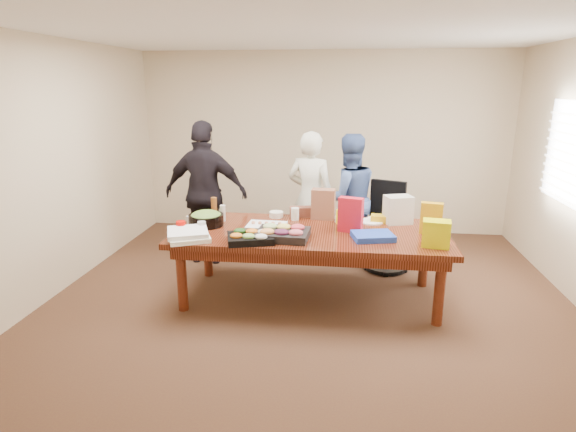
# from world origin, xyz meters

# --- Properties ---
(floor) EXTENTS (5.50, 5.00, 0.02)m
(floor) POSITION_xyz_m (0.00, 0.00, -0.01)
(floor) COLOR #47301E
(floor) RESTS_ON ground
(ceiling) EXTENTS (5.50, 5.00, 0.02)m
(ceiling) POSITION_xyz_m (0.00, 0.00, 2.71)
(ceiling) COLOR white
(ceiling) RESTS_ON wall_back
(wall_back) EXTENTS (5.50, 0.04, 2.70)m
(wall_back) POSITION_xyz_m (0.00, 2.50, 1.35)
(wall_back) COLOR beige
(wall_back) RESTS_ON floor
(wall_front) EXTENTS (5.50, 0.04, 2.70)m
(wall_front) POSITION_xyz_m (0.00, -2.50, 1.35)
(wall_front) COLOR beige
(wall_front) RESTS_ON floor
(wall_left) EXTENTS (0.04, 5.00, 2.70)m
(wall_left) POSITION_xyz_m (-2.75, 0.00, 1.35)
(wall_left) COLOR beige
(wall_left) RESTS_ON floor
(window_panel) EXTENTS (0.03, 1.40, 1.10)m
(window_panel) POSITION_xyz_m (2.72, 0.60, 1.50)
(window_panel) COLOR white
(window_panel) RESTS_ON wall_right
(window_blinds) EXTENTS (0.04, 1.36, 1.00)m
(window_blinds) POSITION_xyz_m (2.68, 0.60, 1.50)
(window_blinds) COLOR beige
(window_blinds) RESTS_ON wall_right
(conference_table) EXTENTS (2.80, 1.20, 0.75)m
(conference_table) POSITION_xyz_m (0.00, 0.00, 0.38)
(conference_table) COLOR #4C1C0F
(conference_table) RESTS_ON floor
(office_chair) EXTENTS (0.68, 0.68, 1.03)m
(office_chair) POSITION_xyz_m (0.87, 0.90, 0.52)
(office_chair) COLOR black
(office_chair) RESTS_ON floor
(person_center) EXTENTS (0.70, 0.55, 1.67)m
(person_center) POSITION_xyz_m (-0.08, 1.14, 0.83)
(person_center) COLOR white
(person_center) RESTS_ON floor
(person_right) EXTENTS (0.95, 0.84, 1.64)m
(person_right) POSITION_xyz_m (0.38, 1.18, 0.82)
(person_right) COLOR #47619D
(person_right) RESTS_ON floor
(person_left) EXTENTS (1.08, 0.50, 1.80)m
(person_left) POSITION_xyz_m (-1.38, 0.92, 0.90)
(person_left) COLOR black
(person_left) RESTS_ON floor
(veggie_tray) EXTENTS (0.51, 0.44, 0.07)m
(veggie_tray) POSITION_xyz_m (-0.55, -0.42, 0.78)
(veggie_tray) COLOR black
(veggie_tray) RESTS_ON conference_table
(fruit_tray) EXTENTS (0.53, 0.43, 0.08)m
(fruit_tray) POSITION_xyz_m (-0.25, -0.28, 0.79)
(fruit_tray) COLOR black
(fruit_tray) RESTS_ON conference_table
(sheet_cake) EXTENTS (0.41, 0.31, 0.07)m
(sheet_cake) POSITION_xyz_m (-0.45, -0.06, 0.78)
(sheet_cake) COLOR white
(sheet_cake) RESTS_ON conference_table
(salad_bowl) EXTENTS (0.46, 0.46, 0.12)m
(salad_bowl) POSITION_xyz_m (-1.13, 0.06, 0.81)
(salad_bowl) COLOR black
(salad_bowl) RESTS_ON conference_table
(chip_bag_blue) EXTENTS (0.44, 0.37, 0.06)m
(chip_bag_blue) POSITION_xyz_m (0.63, -0.20, 0.78)
(chip_bag_blue) COLOR blue
(chip_bag_blue) RESTS_ON conference_table
(chip_bag_red) EXTENTS (0.26, 0.17, 0.36)m
(chip_bag_red) POSITION_xyz_m (0.41, 0.02, 0.93)
(chip_bag_red) COLOR red
(chip_bag_red) RESTS_ON conference_table
(chip_bag_yellow) EXTENTS (0.23, 0.12, 0.32)m
(chip_bag_yellow) POSITION_xyz_m (1.21, 0.05, 0.91)
(chip_bag_yellow) COLOR gold
(chip_bag_yellow) RESTS_ON conference_table
(chip_bag_orange) EXTENTS (0.17, 0.11, 0.25)m
(chip_bag_orange) POSITION_xyz_m (0.40, 0.13, 0.87)
(chip_bag_orange) COLOR #C6692D
(chip_bag_orange) RESTS_ON conference_table
(mayo_jar) EXTENTS (0.09, 0.09, 0.14)m
(mayo_jar) POSITION_xyz_m (-0.20, 0.38, 0.82)
(mayo_jar) COLOR white
(mayo_jar) RESTS_ON conference_table
(mustard_bottle) EXTENTS (0.06, 0.06, 0.16)m
(mustard_bottle) POSITION_xyz_m (0.28, 0.29, 0.83)
(mustard_bottle) COLOR #FDE60B
(mustard_bottle) RESTS_ON conference_table
(dressing_bottle) EXTENTS (0.08, 0.08, 0.21)m
(dressing_bottle) POSITION_xyz_m (-1.16, 0.47, 0.85)
(dressing_bottle) COLOR brown
(dressing_bottle) RESTS_ON conference_table
(ranch_bottle) EXTENTS (0.07, 0.07, 0.18)m
(ranch_bottle) POSITION_xyz_m (-0.99, 0.24, 0.84)
(ranch_bottle) COLOR beige
(ranch_bottle) RESTS_ON conference_table
(banana_bunch) EXTENTS (0.25, 0.16, 0.08)m
(banana_bunch) POSITION_xyz_m (0.75, 0.41, 0.79)
(banana_bunch) COLOR gold
(banana_bunch) RESTS_ON conference_table
(bread_loaf) EXTENTS (0.31, 0.18, 0.12)m
(bread_loaf) POSITION_xyz_m (-0.13, 0.52, 0.81)
(bread_loaf) COLOR brown
(bread_loaf) RESTS_ON conference_table
(kraft_bag) EXTENTS (0.27, 0.17, 0.34)m
(kraft_bag) POSITION_xyz_m (0.11, 0.47, 0.92)
(kraft_bag) COLOR brown
(kraft_bag) RESTS_ON conference_table
(red_cup) EXTENTS (0.10, 0.10, 0.13)m
(red_cup) POSITION_xyz_m (-1.30, -0.24, 0.81)
(red_cup) COLOR #CF0700
(red_cup) RESTS_ON conference_table
(clear_cup_a) EXTENTS (0.11, 0.11, 0.12)m
(clear_cup_a) POSITION_xyz_m (-1.10, -0.20, 0.81)
(clear_cup_a) COLOR silver
(clear_cup_a) RESTS_ON conference_table
(clear_cup_b) EXTENTS (0.09, 0.09, 0.10)m
(clear_cup_b) POSITION_xyz_m (-1.30, 0.04, 0.80)
(clear_cup_b) COLOR silver
(clear_cup_b) RESTS_ON conference_table
(pizza_box_lower) EXTENTS (0.51, 0.51, 0.04)m
(pizza_box_lower) POSITION_xyz_m (-1.16, -0.42, 0.77)
(pizza_box_lower) COLOR white
(pizza_box_lower) RESTS_ON conference_table
(pizza_box_upper) EXTENTS (0.49, 0.49, 0.04)m
(pizza_box_upper) POSITION_xyz_m (-1.18, -0.40, 0.82)
(pizza_box_upper) COLOR white
(pizza_box_upper) RESTS_ON pizza_box_lower
(plate_a) EXTENTS (0.31, 0.31, 0.02)m
(plate_a) POSITION_xyz_m (0.64, 0.39, 0.76)
(plate_a) COLOR white
(plate_a) RESTS_ON conference_table
(plate_b) EXTENTS (0.28, 0.28, 0.01)m
(plate_b) POSITION_xyz_m (0.72, 0.51, 0.76)
(plate_b) COLOR white
(plate_b) RESTS_ON conference_table
(dip_bowl_a) EXTENTS (0.20, 0.20, 0.06)m
(dip_bowl_a) POSITION_xyz_m (0.32, 0.36, 0.78)
(dip_bowl_a) COLOR beige
(dip_bowl_a) RESTS_ON conference_table
(dip_bowl_b) EXTENTS (0.19, 0.19, 0.06)m
(dip_bowl_b) POSITION_xyz_m (-0.43, 0.47, 0.78)
(dip_bowl_b) COLOR white
(dip_bowl_b) RESTS_ON conference_table
(grocery_bag_white) EXTENTS (0.33, 0.28, 0.30)m
(grocery_bag_white) POSITION_xyz_m (0.92, 0.40, 0.90)
(grocery_bag_white) COLOR silver
(grocery_bag_white) RESTS_ON conference_table
(grocery_bag_yellow) EXTENTS (0.28, 0.21, 0.25)m
(grocery_bag_yellow) POSITION_xyz_m (1.19, -0.34, 0.87)
(grocery_bag_yellow) COLOR #E7EB02
(grocery_bag_yellow) RESTS_ON conference_table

